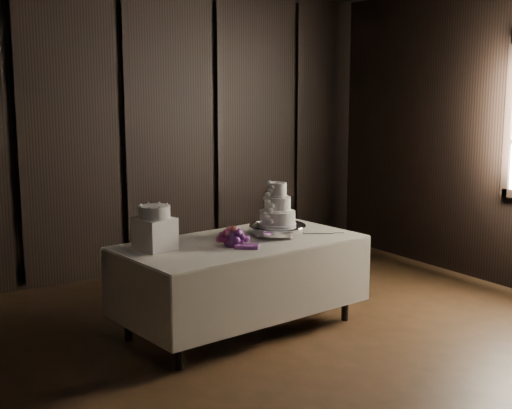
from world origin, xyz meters
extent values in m
cube|color=black|center=(0.00, 0.00, -0.02)|extent=(6.04, 7.04, 0.04)
cube|color=black|center=(0.00, 3.52, 1.50)|extent=(6.04, 0.04, 3.04)
cube|color=silver|center=(0.09, 1.35, 0.76)|extent=(2.08, 1.24, 0.01)
cube|color=white|center=(0.09, 1.35, 0.35)|extent=(1.91, 1.10, 0.71)
cylinder|color=silver|center=(0.46, 1.37, 0.81)|extent=(0.51, 0.51, 0.09)
cylinder|color=white|center=(0.46, 1.37, 0.91)|extent=(0.30, 0.30, 0.12)
cylinder|color=white|center=(0.46, 1.37, 1.03)|extent=(0.22, 0.22, 0.12)
cylinder|color=white|center=(0.46, 1.37, 1.15)|extent=(0.15, 0.15, 0.12)
cube|color=white|center=(-0.63, 1.45, 0.89)|extent=(0.32, 0.32, 0.25)
cylinder|color=white|center=(-0.63, 1.45, 1.06)|extent=(0.30, 0.30, 0.10)
cube|color=silver|center=(0.77, 1.22, 0.77)|extent=(0.33, 0.22, 0.01)
camera|label=1|loc=(-2.87, -3.50, 2.06)|focal=50.00mm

